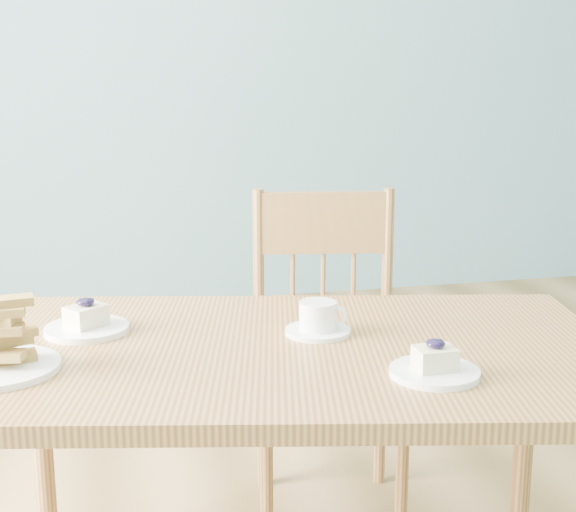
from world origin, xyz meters
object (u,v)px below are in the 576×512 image
at_px(cheesecake_plate_far, 87,323).
at_px(coffee_cup, 318,320).
at_px(dining_chair, 327,353).
at_px(cheesecake_plate_near, 435,366).
at_px(dining_table, 287,378).

xyz_separation_m(cheesecake_plate_far, coffee_cup, (0.45, -0.12, 0.01)).
distance_m(dining_chair, cheesecake_plate_near, 0.79).
xyz_separation_m(dining_table, cheesecake_plate_near, (0.21, -0.21, 0.08)).
bearing_deg(dining_table, cheesecake_plate_near, -32.99).
bearing_deg(cheesecake_plate_far, dining_table, -25.30).
height_order(cheesecake_plate_far, coffee_cup, cheesecake_plate_far).
bearing_deg(coffee_cup, dining_table, -126.22).
relative_size(dining_table, dining_chair, 1.58).
height_order(dining_chair, cheesecake_plate_near, dining_chair).
bearing_deg(cheesecake_plate_far, cheesecake_plate_near, -33.86).
bearing_deg(cheesecake_plate_far, dining_chair, 31.09).
xyz_separation_m(dining_table, coffee_cup, (0.08, 0.06, 0.09)).
relative_size(dining_chair, cheesecake_plate_far, 5.20).
bearing_deg(cheesecake_plate_near, dining_table, 134.39).
distance_m(cheesecake_plate_far, coffee_cup, 0.46).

